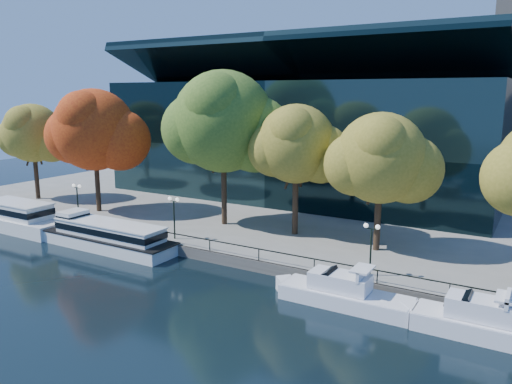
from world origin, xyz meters
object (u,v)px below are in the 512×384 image
Objects in this scene: tour_boat at (103,234)px; lamp_1 at (174,208)px; cruiser_near at (340,292)px; tree_0 at (33,134)px; large_vessel at (15,217)px; lamp_0 at (77,194)px; lamp_2 at (371,237)px; tree_1 at (95,132)px; tree_2 at (225,124)px; cruiser_far at (479,321)px; tree_3 at (297,146)px; tree_4 at (382,160)px.

lamp_1 is at bearing 27.42° from tour_boat.
cruiser_near is 47.12m from tree_0.
large_vessel is at bearing -179.16° from tour_boat.
lamp_0 is at bearing -20.41° from tree_0.
lamp_0 and lamp_2 have the same top height.
tree_1 is (-33.12, 8.38, 9.36)m from cruiser_near.
tree_2 reaches higher than lamp_2.
tree_1 is at bearing 109.28° from lamp_0.
tree_2 reaches higher than cruiser_far.
cruiser_near is 16.93m from tree_3.
tree_1 is at bearing -170.83° from tree_2.
lamp_2 reaches higher than cruiser_far.
tree_1 is (-8.69, 7.51, 8.95)m from tour_boat.
cruiser_near is 1.08× the size of cruiser_far.
lamp_2 is at bearing -21.13° from tree_2.
lamp_2 reaches higher than cruiser_near.
lamp_0 is (6.13, 3.40, 2.59)m from large_vessel.
lamp_0 is at bearing -154.63° from tree_2.
tree_0 reaches higher than lamp_0.
lamp_1 is (-17.69, -6.39, -5.01)m from tree_4.
tree_1 is 3.51× the size of lamp_0.
large_vessel is 39.19m from tree_4.
large_vessel is 1.03× the size of tree_1.
large_vessel is at bearing -150.98° from lamp_0.
lamp_2 is (1.34, -6.39, -5.01)m from tree_4.
large_vessel is at bearing -48.01° from tree_0.
large_vessel is at bearing 178.98° from cruiser_near.
tree_0 is at bearing 173.65° from lamp_2.
tree_1 is 32.65m from tree_4.
tree_0 is 3.05× the size of lamp_2.
tree_0 is 0.87× the size of tree_1.
tree_1 is 1.12× the size of tree_3.
tree_4 is 3.00× the size of lamp_0.
cruiser_far is (33.41, -0.99, -0.35)m from tour_boat.
tree_3 reaches higher than tree_0.
tree_2 is (28.36, 1.76, 2.13)m from tree_0.
cruiser_far is (8.98, -0.12, 0.06)m from cruiser_near.
lamp_2 is at bearing 0.00° from lamp_0.
lamp_1 is (14.87, -4.30, -6.31)m from tree_1.
tree_1 is (4.62, 7.70, 8.90)m from large_vessel.
tree_1 reaches higher than tour_boat.
cruiser_near is at bearing -32.73° from tree_2.
cruiser_far is at bearing -11.41° from tree_1.
large_vessel is at bearing -153.53° from tree_2.
tree_3 is (36.42, 2.13, 0.29)m from tree_0.
tree_3 reaches higher than lamp_2.
large_vessel is 7.47m from lamp_0.
tree_0 is at bearing -176.45° from tree_2.
tree_3 is 24.43m from lamp_0.
tree_0 is at bearing 169.29° from lamp_1.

